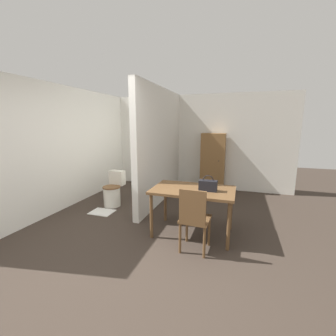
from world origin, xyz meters
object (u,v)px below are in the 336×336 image
(toilet, at_px, (113,191))
(wooden_cabinet, at_px, (213,162))
(dining_table, at_px, (193,193))
(wooden_chair, at_px, (194,218))
(handbag, at_px, (208,185))

(toilet, height_order, wooden_cabinet, wooden_cabinet)
(dining_table, height_order, wooden_chair, wooden_chair)
(handbag, distance_m, wooden_cabinet, 2.56)
(dining_table, xyz_separation_m, wooden_chair, (0.13, -0.52, -0.17))
(wooden_chair, xyz_separation_m, wooden_cabinet, (-0.13, 3.03, 0.25))
(wooden_chair, xyz_separation_m, handbag, (0.11, 0.48, 0.33))
(toilet, relative_size, wooden_cabinet, 0.48)
(toilet, xyz_separation_m, handbag, (2.13, -0.78, 0.52))
(dining_table, bearing_deg, wooden_cabinet, 90.12)
(wooden_chair, relative_size, wooden_cabinet, 0.61)
(wooden_cabinet, bearing_deg, wooden_chair, -87.49)
(dining_table, height_order, toilet, dining_table)
(toilet, distance_m, wooden_cabinet, 2.63)
(wooden_chair, relative_size, handbag, 3.39)
(handbag, bearing_deg, wooden_chair, -102.46)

